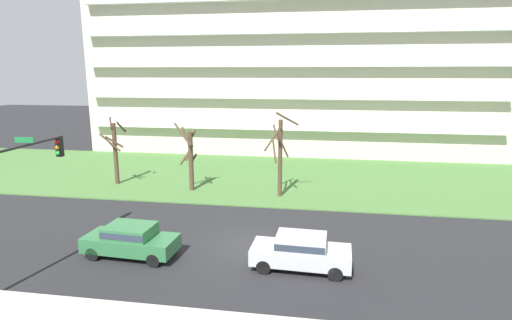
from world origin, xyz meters
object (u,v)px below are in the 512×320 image
tree_left (190,157)px  tree_center (280,154)px  sedan_silver_center_left (301,251)px  tree_far_left (115,150)px  sedan_green_near_left (131,239)px  traffic_signal_mast (10,184)px

tree_left → tree_center: 6.66m
tree_left → tree_center: size_ratio=0.84×
tree_left → sedan_silver_center_left: 14.09m
tree_left → tree_far_left: bearing=173.1°
tree_left → sedan_silver_center_left: size_ratio=1.14×
sedan_green_near_left → traffic_signal_mast: bearing=-143.8°
tree_left → traffic_signal_mast: 13.98m
sedan_silver_center_left → tree_far_left: bearing=144.2°
tree_left → traffic_signal_mast: bearing=-103.7°
tree_far_left → tree_center: (12.85, -1.22, 0.37)m
tree_left → sedan_green_near_left: 11.14m
tree_far_left → sedan_green_near_left: tree_far_left is taller
sedan_silver_center_left → tree_center: bearing=103.4°
tree_center → sedan_green_near_left: 12.34m
tree_far_left → tree_center: bearing=-5.4°
sedan_green_near_left → tree_center: bearing=63.6°
tree_far_left → sedan_green_near_left: (6.82, -11.75, -1.88)m
tree_left → sedan_silver_center_left: tree_left is taller
tree_center → sedan_green_near_left: tree_center is taller
tree_far_left → tree_left: 6.28m
tree_left → sedan_silver_center_left: (8.65, -11.00, -1.70)m
tree_far_left → sedan_silver_center_left: 19.06m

